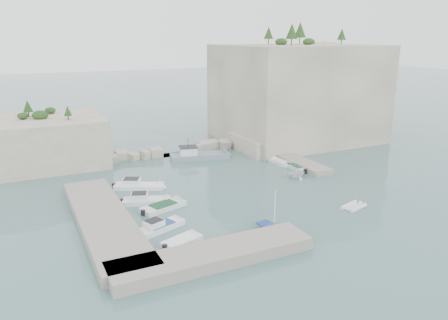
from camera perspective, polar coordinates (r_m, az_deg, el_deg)
name	(u,v)px	position (r m, az deg, el deg)	size (l,w,h in m)	color
ground	(246,196)	(52.74, 2.86, -4.76)	(400.00, 400.00, 0.00)	slate
cliff_east	(296,93)	(81.72, 9.45, 8.64)	(26.00, 22.00, 17.00)	beige
cliff_terrace	(262,143)	(73.51, 5.04, 2.23)	(8.00, 10.00, 2.50)	beige
outcrop_west	(47,141)	(69.94, -22.10, 2.28)	(16.00, 14.00, 7.00)	beige
quay_west	(104,220)	(46.41, -15.42, -7.61)	(5.00, 24.00, 1.10)	#9E9689
quay_south	(213,255)	(38.23, -1.40, -12.32)	(18.00, 4.00, 1.10)	#9E9689
ledge_east	(292,159)	(67.50, 8.86, 0.10)	(3.00, 16.00, 0.80)	#9E9689
breakwater	(176,150)	(71.36, -6.35, 1.32)	(28.00, 3.00, 1.40)	beige
motorboat_a	(139,188)	(56.40, -11.03, -3.64)	(6.75, 2.01, 1.40)	white
motorboat_b	(147,203)	(51.34, -10.04, -5.59)	(5.98, 1.96, 1.40)	white
motorboat_c	(163,209)	(49.45, -7.93, -6.35)	(5.64, 2.05, 0.70)	silver
motorboat_d	(161,230)	(44.48, -8.29, -9.01)	(5.64, 1.68, 1.40)	white
motorboat_e	(182,244)	(41.47, -5.50, -10.85)	(4.20, 1.72, 0.70)	white
rowboat	(274,233)	(43.73, 6.55, -9.39)	(3.07, 4.31, 0.89)	silver
inflatable_dinghy	(353,208)	(51.33, 16.53, -6.03)	(3.22, 1.56, 0.44)	silver
tender_east_a	(296,178)	(60.13, 9.35, -2.31)	(2.51, 2.91, 1.53)	white
tender_east_b	(297,170)	(63.79, 9.52, -1.24)	(4.30, 1.46, 0.70)	silver
tender_east_c	(280,164)	(66.10, 7.39, -0.54)	(4.57, 1.48, 0.70)	white
tender_east_d	(262,156)	(70.43, 5.00, 0.57)	(1.68, 4.47, 1.73)	white
work_boat	(200,159)	(68.52, -3.17, 0.17)	(10.03, 2.96, 2.20)	slate
rowboat_mast	(275,208)	(42.71, 6.65, -6.31)	(0.10, 0.10, 4.20)	white
vegetation	(270,39)	(79.40, 6.00, 15.39)	(53.48, 13.88, 13.40)	#1E4219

